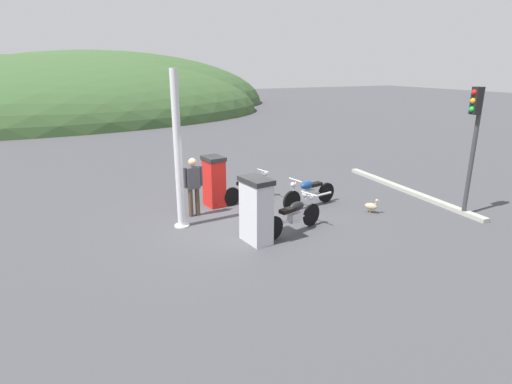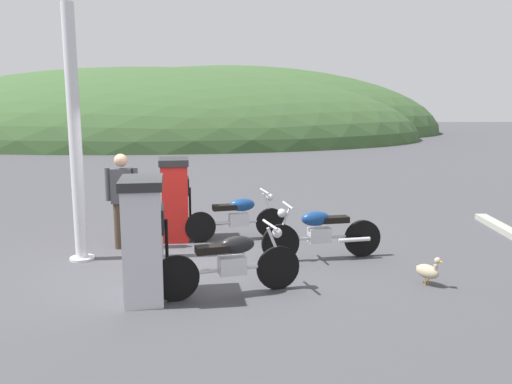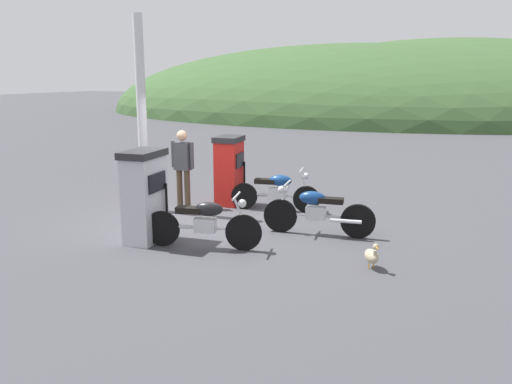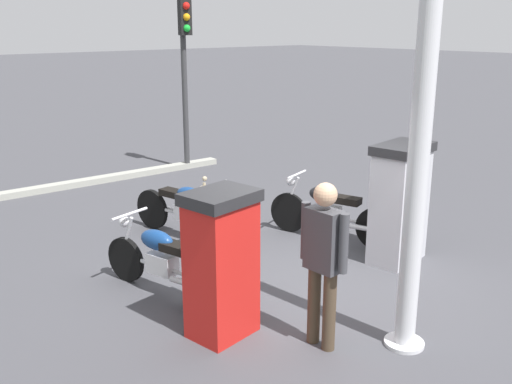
{
  "view_description": "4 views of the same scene",
  "coord_description": "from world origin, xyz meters",
  "px_view_note": "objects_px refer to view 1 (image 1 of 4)",
  "views": [
    {
      "loc": [
        -4.2,
        -9.93,
        4.14
      ],
      "look_at": [
        0.55,
        0.14,
        0.71
      ],
      "focal_mm": 28.95,
      "sensor_mm": 36.0,
      "label": 1
    },
    {
      "loc": [
        1.11,
        -8.02,
        2.57
      ],
      "look_at": [
        1.27,
        -0.32,
        1.22
      ],
      "focal_mm": 36.17,
      "sensor_mm": 36.0,
      "label": 2
    },
    {
      "loc": [
        5.51,
        -8.63,
        2.89
      ],
      "look_at": [
        1.49,
        -0.57,
        0.87
      ],
      "focal_mm": 37.11,
      "sensor_mm": 36.0,
      "label": 3
    },
    {
      "loc": [
        -4.54,
        4.79,
        3.11
      ],
      "look_at": [
        0.9,
        0.06,
        1.02
      ],
      "focal_mm": 40.84,
      "sensor_mm": 36.0,
      "label": 4
    }
  ],
  "objects_px": {
    "motorcycle_far_pump": "(250,187)",
    "roadside_traffic_light": "(474,130)",
    "fuel_pump_far": "(214,181)",
    "canopy_support_pole": "(178,154)",
    "wandering_duck": "(371,206)",
    "attendant_person": "(193,183)",
    "motorcycle_extra": "(309,192)",
    "fuel_pump_near": "(256,210)",
    "motorcycle_near_pump": "(294,215)"
  },
  "relations": [
    {
      "from": "fuel_pump_far",
      "to": "motorcycle_near_pump",
      "type": "bearing_deg",
      "value": -68.53
    },
    {
      "from": "attendant_person",
      "to": "wandering_duck",
      "type": "distance_m",
      "value": 5.19
    },
    {
      "from": "fuel_pump_far",
      "to": "attendant_person",
      "type": "height_order",
      "value": "attendant_person"
    },
    {
      "from": "fuel_pump_near",
      "to": "fuel_pump_far",
      "type": "relative_size",
      "value": 1.05
    },
    {
      "from": "motorcycle_near_pump",
      "to": "attendant_person",
      "type": "height_order",
      "value": "attendant_person"
    },
    {
      "from": "attendant_person",
      "to": "roadside_traffic_light",
      "type": "distance_m",
      "value": 7.84
    },
    {
      "from": "motorcycle_extra",
      "to": "roadside_traffic_light",
      "type": "height_order",
      "value": "roadside_traffic_light"
    },
    {
      "from": "motorcycle_extra",
      "to": "motorcycle_near_pump",
      "type": "bearing_deg",
      "value": -132.51
    },
    {
      "from": "motorcycle_near_pump",
      "to": "motorcycle_extra",
      "type": "bearing_deg",
      "value": 47.49
    },
    {
      "from": "motorcycle_far_pump",
      "to": "roadside_traffic_light",
      "type": "distance_m",
      "value": 6.57
    },
    {
      "from": "motorcycle_far_pump",
      "to": "canopy_support_pole",
      "type": "height_order",
      "value": "canopy_support_pole"
    },
    {
      "from": "motorcycle_far_pump",
      "to": "motorcycle_extra",
      "type": "height_order",
      "value": "motorcycle_extra"
    },
    {
      "from": "roadside_traffic_light",
      "to": "canopy_support_pole",
      "type": "relative_size",
      "value": 0.88
    },
    {
      "from": "fuel_pump_far",
      "to": "roadside_traffic_light",
      "type": "distance_m",
      "value": 7.44
    },
    {
      "from": "roadside_traffic_light",
      "to": "canopy_support_pole",
      "type": "bearing_deg",
      "value": 161.05
    },
    {
      "from": "fuel_pump_near",
      "to": "fuel_pump_far",
      "type": "xyz_separation_m",
      "value": [
        0.0,
        2.99,
        -0.04
      ]
    },
    {
      "from": "fuel_pump_near",
      "to": "canopy_support_pole",
      "type": "distance_m",
      "value": 2.51
    },
    {
      "from": "motorcycle_near_pump",
      "to": "roadside_traffic_light",
      "type": "xyz_separation_m",
      "value": [
        5.02,
        -0.95,
        1.99
      ]
    },
    {
      "from": "fuel_pump_near",
      "to": "motorcycle_near_pump",
      "type": "distance_m",
      "value": 1.19
    },
    {
      "from": "wandering_duck",
      "to": "roadside_traffic_light",
      "type": "bearing_deg",
      "value": -29.03
    },
    {
      "from": "canopy_support_pole",
      "to": "motorcycle_extra",
      "type": "bearing_deg",
      "value": -1.07
    },
    {
      "from": "motorcycle_extra",
      "to": "canopy_support_pole",
      "type": "xyz_separation_m",
      "value": [
        -3.94,
        0.07,
        1.51
      ]
    },
    {
      "from": "fuel_pump_far",
      "to": "attendant_person",
      "type": "xyz_separation_m",
      "value": [
        -0.83,
        -0.6,
        0.19
      ]
    },
    {
      "from": "attendant_person",
      "to": "roadside_traffic_light",
      "type": "bearing_deg",
      "value": -24.79
    },
    {
      "from": "roadside_traffic_light",
      "to": "fuel_pump_far",
      "type": "bearing_deg",
      "value": 148.12
    },
    {
      "from": "roadside_traffic_light",
      "to": "canopy_support_pole",
      "type": "distance_m",
      "value": 7.98
    },
    {
      "from": "fuel_pump_near",
      "to": "motorcycle_far_pump",
      "type": "relative_size",
      "value": 0.86
    },
    {
      "from": "fuel_pump_near",
      "to": "motorcycle_near_pump",
      "type": "xyz_separation_m",
      "value": [
        1.13,
        0.12,
        -0.35
      ]
    },
    {
      "from": "fuel_pump_near",
      "to": "motorcycle_far_pump",
      "type": "xyz_separation_m",
      "value": [
        1.18,
        2.95,
        -0.37
      ]
    },
    {
      "from": "motorcycle_near_pump",
      "to": "canopy_support_pole",
      "type": "bearing_deg",
      "value": 146.93
    },
    {
      "from": "motorcycle_far_pump",
      "to": "wandering_duck",
      "type": "distance_m",
      "value": 3.73
    },
    {
      "from": "fuel_pump_far",
      "to": "attendant_person",
      "type": "relative_size",
      "value": 0.91
    },
    {
      "from": "wandering_duck",
      "to": "motorcycle_far_pump",
      "type": "bearing_deg",
      "value": 137.04
    },
    {
      "from": "motorcycle_far_pump",
      "to": "roadside_traffic_light",
      "type": "bearing_deg",
      "value": -37.29
    },
    {
      "from": "canopy_support_pole",
      "to": "motorcycle_far_pump",
      "type": "bearing_deg",
      "value": 25.05
    },
    {
      "from": "attendant_person",
      "to": "motorcycle_extra",
      "type": "bearing_deg",
      "value": -11.85
    },
    {
      "from": "motorcycle_near_pump",
      "to": "wandering_duck",
      "type": "height_order",
      "value": "motorcycle_near_pump"
    },
    {
      "from": "motorcycle_near_pump",
      "to": "canopy_support_pole",
      "type": "distance_m",
      "value": 3.35
    },
    {
      "from": "fuel_pump_far",
      "to": "roadside_traffic_light",
      "type": "relative_size",
      "value": 0.43
    },
    {
      "from": "fuel_pump_far",
      "to": "motorcycle_near_pump",
      "type": "xyz_separation_m",
      "value": [
        1.13,
        -2.88,
        -0.31
      ]
    },
    {
      "from": "motorcycle_near_pump",
      "to": "roadside_traffic_light",
      "type": "relative_size",
      "value": 0.55
    },
    {
      "from": "motorcycle_near_pump",
      "to": "motorcycle_extra",
      "type": "relative_size",
      "value": 0.97
    },
    {
      "from": "fuel_pump_far",
      "to": "motorcycle_near_pump",
      "type": "height_order",
      "value": "fuel_pump_far"
    },
    {
      "from": "motorcycle_near_pump",
      "to": "roadside_traffic_light",
      "type": "bearing_deg",
      "value": -10.72
    },
    {
      "from": "canopy_support_pole",
      "to": "motorcycle_near_pump",
      "type": "bearing_deg",
      "value": -33.07
    },
    {
      "from": "fuel_pump_near",
      "to": "wandering_duck",
      "type": "xyz_separation_m",
      "value": [
        3.91,
        0.41,
        -0.61
      ]
    },
    {
      "from": "fuel_pump_far",
      "to": "canopy_support_pole",
      "type": "distance_m",
      "value": 2.2
    },
    {
      "from": "wandering_duck",
      "to": "fuel_pump_far",
      "type": "bearing_deg",
      "value": 146.56
    },
    {
      "from": "motorcycle_extra",
      "to": "attendant_person",
      "type": "height_order",
      "value": "attendant_person"
    },
    {
      "from": "canopy_support_pole",
      "to": "attendant_person",
      "type": "bearing_deg",
      "value": 49.23
    }
  ]
}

